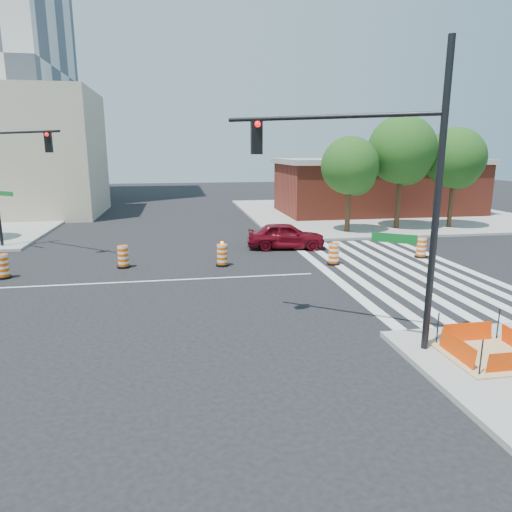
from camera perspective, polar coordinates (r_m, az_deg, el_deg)
The scene contains 18 objects.
ground at distance 19.31m, azimuth -13.47°, elevation -3.09°, with size 120.00×120.00×0.00m, color black.
sidewalk_ne at distance 40.47m, azimuth 14.67°, elevation 5.25°, with size 22.00×22.00×0.15m, color gray.
crosswalk_east at distance 21.51m, azimuth 17.04°, elevation -1.65°, with size 6.75×13.50×0.01m.
lane_centerline at distance 19.31m, azimuth -13.47°, elevation -3.08°, with size 14.00×0.12×0.01m, color silver.
excavation_pit at distance 13.20m, azimuth 27.06°, elevation -10.82°, with size 2.20×2.20×0.90m.
brick_storefront at distance 40.25m, azimuth 14.85°, elevation 8.42°, with size 16.50×8.50×4.60m.
beige_midrise at distance 42.69m, azimuth -28.58°, elevation 11.14°, with size 14.00×10.00×10.00m, color tan.
red_coupe at distance 25.00m, azimuth 3.75°, elevation 2.57°, with size 1.70×4.22×1.44m, color #5D0812.
signal_pole_se at distance 12.25m, azimuth 14.39°, elevation 10.17°, with size 4.85×3.41×7.68m.
signal_pole_nw at distance 26.92m, azimuth -28.44°, elevation 10.40°, with size 4.52×3.89×7.71m.
tree_north_c at distance 29.82m, azimuth 11.70°, elevation 10.60°, with size 3.65×3.62×6.15m.
tree_north_d at distance 32.06m, azimuth 17.76°, elevation 12.10°, with size 4.44×4.44×7.54m.
tree_north_e at distance 33.81m, azimuth 23.62°, elevation 10.77°, with size 3.98×3.98×6.77m.
median_drum_1 at distance 21.85m, azimuth -29.09°, elevation -1.24°, with size 0.60×0.60×1.02m.
median_drum_2 at distance 21.71m, azimuth -16.27°, elevation -0.18°, with size 0.60×0.60×1.02m.
median_drum_3 at distance 21.21m, azimuth -4.25°, elevation 0.04°, with size 0.60×0.60×1.18m.
median_drum_4 at distance 21.71m, azimuth 9.69°, elevation 0.16°, with size 0.60×0.60×1.02m.
median_drum_5 at distance 24.26m, azimuth 19.95°, elevation 0.91°, with size 0.60×0.60×1.02m.
Camera 1 is at (1.38, -18.54, 5.23)m, focal length 32.00 mm.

